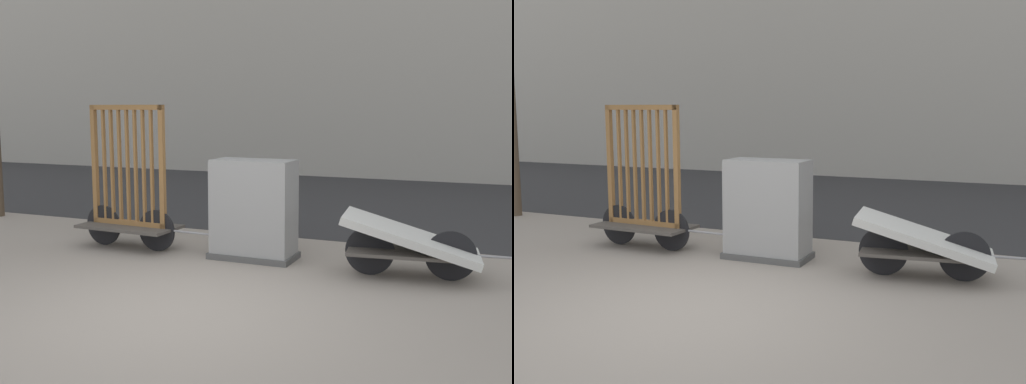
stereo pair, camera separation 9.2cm
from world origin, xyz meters
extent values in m
plane|color=gray|center=(0.00, 0.00, 0.00)|extent=(60.00, 60.00, 0.00)
cube|color=#2D2D30|center=(0.00, 7.84, 0.00)|extent=(56.00, 8.25, 0.01)
cube|color=#4C4742|center=(-1.98, 2.15, 0.31)|extent=(1.47, 0.77, 0.04)
cylinder|color=black|center=(-1.51, 2.13, 0.29)|extent=(0.59, 0.06, 0.59)
cylinder|color=black|center=(-2.45, 2.16, 0.29)|extent=(0.59, 0.06, 0.59)
cylinder|color=gray|center=(-0.91, 2.10, 0.31)|extent=(0.70, 0.06, 0.03)
cube|color=olive|center=(-1.98, 2.15, 0.37)|extent=(1.24, 0.12, 0.07)
cube|color=olive|center=(-1.98, 2.15, 2.02)|extent=(1.24, 0.12, 0.07)
cube|color=olive|center=(-2.57, 2.17, 1.19)|extent=(0.07, 0.07, 1.72)
cube|color=olive|center=(-1.40, 2.12, 1.19)|extent=(0.07, 0.07, 1.72)
cube|color=olive|center=(-2.39, 2.16, 1.19)|extent=(0.04, 0.05, 1.65)
cube|color=olive|center=(-2.26, 2.16, 1.19)|extent=(0.04, 0.05, 1.65)
cube|color=olive|center=(-2.12, 2.15, 1.19)|extent=(0.04, 0.05, 1.65)
cube|color=olive|center=(-1.98, 2.15, 1.19)|extent=(0.04, 0.05, 1.65)
cube|color=olive|center=(-1.84, 2.14, 1.19)|extent=(0.04, 0.05, 1.65)
cube|color=olive|center=(-1.71, 2.13, 1.19)|extent=(0.04, 0.05, 1.65)
cube|color=olive|center=(-1.57, 2.13, 1.19)|extent=(0.04, 0.05, 1.65)
cube|color=#4C4742|center=(1.98, 2.15, 0.31)|extent=(1.52, 0.89, 0.04)
cylinder|color=black|center=(2.45, 2.20, 0.29)|extent=(0.59, 0.11, 0.59)
cylinder|color=black|center=(1.52, 2.09, 0.29)|extent=(0.59, 0.11, 0.59)
cylinder|color=gray|center=(3.04, 2.28, 0.31)|extent=(0.70, 0.12, 0.03)
cube|color=silver|center=(1.98, 2.15, 0.50)|extent=(1.68, 1.03, 0.54)
cube|color=#4C4C4C|center=(-0.09, 2.27, 0.04)|extent=(1.14, 0.60, 0.08)
cube|color=gray|center=(-0.09, 2.27, 0.67)|extent=(1.08, 0.54, 1.33)
camera|label=1|loc=(2.99, -4.95, 2.00)|focal=42.00mm
camera|label=2|loc=(3.08, -4.92, 2.00)|focal=42.00mm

